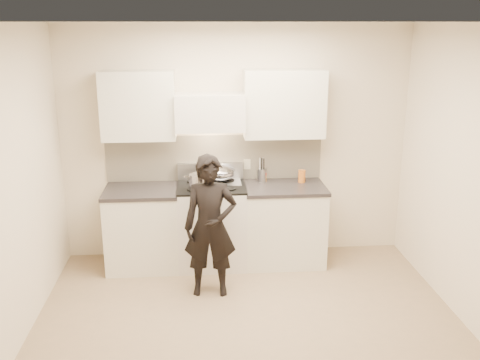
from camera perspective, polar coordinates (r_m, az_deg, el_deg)
name	(u,v)px	position (r m, az deg, el deg)	size (l,w,h in m)	color
ground_plane	(250,328)	(5.10, 1.03, -15.49)	(4.00, 4.00, 0.00)	#8B7153
room_shell	(240,149)	(4.82, 0.02, 3.28)	(4.04, 3.54, 2.70)	beige
stove	(212,224)	(6.15, -3.02, -4.75)	(0.76, 0.65, 0.96)	beige
counter_right	(284,223)	(6.22, 4.67, -4.64)	(0.92, 0.67, 0.92)	beige
counter_left	(143,227)	(6.18, -10.29, -5.01)	(0.82, 0.67, 0.92)	beige
wok	(221,173)	(6.08, -2.09, 0.72)	(0.33, 0.39, 0.26)	#9FA0AE
stock_pot	(200,181)	(5.82, -4.31, -0.12)	(0.34, 0.25, 0.16)	#9FA0AE
utensil_crock	(262,174)	(6.20, 2.33, 0.62)	(0.10, 0.10, 0.28)	#9D9FA6
spice_jar	(264,177)	(6.20, 2.62, 0.31)	(0.05, 0.05, 0.11)	orange
oil_glass	(302,176)	(6.20, 6.61, 0.41)	(0.08, 0.08, 0.15)	#B9601D
person	(210,226)	(5.38, -3.18, -4.97)	(0.53, 0.35, 1.46)	black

